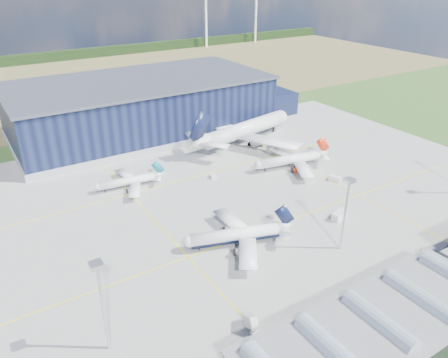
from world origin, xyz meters
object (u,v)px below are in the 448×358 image
gse_cart_a (213,176)px  gse_tug_b (267,234)px  airliner_red (290,155)px  gse_van_a (339,215)px  light_mast_center (346,203)px  gse_van_c (428,252)px  airliner_widebody (246,121)px  airliner_regional (127,177)px  gse_van_b (335,179)px  car_b (430,259)px  gse_tug_c (280,143)px  airliner_navy (235,229)px  light_mast_west (101,293)px  hangar (146,108)px  airstair (250,324)px

gse_cart_a → gse_tug_b: bearing=-82.6°
airliner_red → gse_van_a: airliner_red is taller
light_mast_center → gse_van_c: 28.53m
light_mast_center → gse_van_a: bearing=45.6°
airliner_widebody → airliner_regional: size_ratio=2.34×
gse_van_b → car_b: bearing=-130.7°
airliner_widebody → gse_van_b: bearing=-95.2°
gse_tug_c → airliner_navy: bearing=-131.6°
light_mast_west → gse_van_a: size_ratio=3.83×
gse_tug_b → gse_tug_c: 76.71m
gse_tug_b → gse_cart_a: 43.99m
gse_tug_b → airliner_red: bearing=39.4°
airliner_navy → light_mast_west: bearing=39.7°
gse_tug_b → gse_van_b: (44.83, 16.13, 0.42)m
light_mast_west → gse_cart_a: (62.53, 60.49, -14.78)m
light_mast_center → airliner_navy: (-25.25, 18.00, -9.75)m
light_mast_center → hangar: bearing=93.3°
airliner_widebody → gse_tug_b: size_ratio=24.21×
light_mast_center → gse_van_b: (30.93, 33.10, -14.44)m
airliner_navy → hangar: bearing=-81.9°
airliner_widebody → light_mast_center: bearing=-118.1°
gse_van_c → airliner_red: bearing=-0.9°
light_mast_center → airliner_red: 58.04m
gse_van_a → airliner_navy: bearing=66.9°
gse_cart_a → car_b: 82.22m
gse_van_a → gse_cart_a: 51.98m
airliner_navy → gse_cart_a: airliner_navy is taller
light_mast_center → gse_tug_c: (36.94, 74.42, -14.65)m
gse_van_b → airstair: size_ratio=0.95×
gse_van_b → car_b: gse_van_b is taller
airliner_regional → gse_van_c: bearing=131.8°
gse_van_a → gse_van_b: gse_van_a is taller
hangar → gse_van_a: size_ratio=24.12×
gse_tug_b → gse_van_c: (32.67, -32.98, 0.53)m
gse_van_c → hangar: bearing=13.8°
light_mast_west → gse_van_a: (82.05, 12.32, -14.12)m
hangar → gse_van_b: (38.12, -91.70, -10.62)m
light_mast_center → airliner_navy: bearing=144.5°
airstair → gse_van_b: bearing=38.7°
gse_van_c → airstair: bearing=89.3°
airliner_widebody → airstair: 117.32m
gse_cart_a → car_b: car_b is taller
airliner_regional → light_mast_west: bearing=74.0°
hangar → airliner_red: size_ratio=4.15×
airliner_regional → gse_tug_c: bearing=-168.7°
light_mast_west → airliner_navy: size_ratio=0.66×
light_mast_center → gse_van_a: 22.28m
light_mast_center → airstair: (-40.75, -11.73, -13.97)m
car_b → airliner_red: bearing=-7.0°
gse_van_a → light_mast_west: bearing=84.1°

